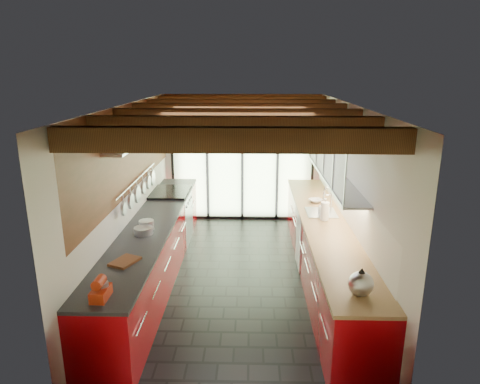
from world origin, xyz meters
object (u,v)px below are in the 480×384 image
at_px(stand_mixer, 101,290).
at_px(soap_bottle, 322,208).
at_px(kettle, 361,282).
at_px(paper_towel, 325,211).
at_px(bowl, 316,201).

xyz_separation_m(stand_mixer, soap_bottle, (2.54, 2.55, 0.01)).
bearing_deg(soap_bottle, kettle, -90.00).
relative_size(kettle, paper_towel, 1.06).
bearing_deg(paper_towel, soap_bottle, 90.00).
xyz_separation_m(kettle, paper_towel, (0.00, 2.17, 0.01)).
xyz_separation_m(stand_mixer, paper_towel, (2.54, 2.31, 0.05)).
distance_m(stand_mixer, paper_towel, 3.43).
height_order(paper_towel, bowl, paper_towel).
bearing_deg(paper_towel, stand_mixer, -137.74).
relative_size(paper_towel, bowl, 1.50).
bearing_deg(kettle, stand_mixer, -176.80).
bearing_deg(stand_mixer, kettle, 3.20).
bearing_deg(bowl, paper_towel, -90.00).
bearing_deg(soap_bottle, paper_towel, -90.00).
bearing_deg(stand_mixer, soap_bottle, 45.06).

